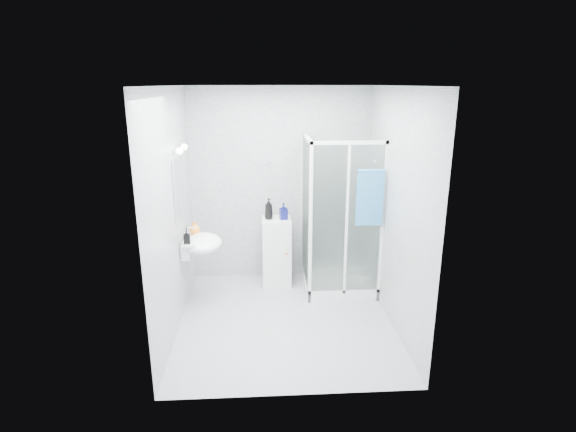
{
  "coord_description": "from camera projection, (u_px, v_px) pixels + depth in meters",
  "views": [
    {
      "loc": [
        -0.25,
        -4.61,
        2.62
      ],
      "look_at": [
        0.05,
        0.35,
        1.15
      ],
      "focal_mm": 28.0,
      "sensor_mm": 36.0,
      "label": 1
    }
  ],
  "objects": [
    {
      "name": "shower_enclosure",
      "position": [
        334.0,
        258.0,
        5.82
      ],
      "size": [
        0.9,
        0.95,
        2.0
      ],
      "color": "white",
      "rests_on": "ground"
    },
    {
      "name": "hand_towel",
      "position": [
        370.0,
        196.0,
        5.19
      ],
      "size": [
        0.31,
        0.05,
        0.67
      ],
      "color": "teal",
      "rests_on": "shower_enclosure"
    },
    {
      "name": "shampoo_bottle_b",
      "position": [
        284.0,
        211.0,
        5.84
      ],
      "size": [
        0.11,
        0.12,
        0.22
      ],
      "primitive_type": "imported",
      "rotation": [
        0.0,
        0.0,
        0.18
      ],
      "color": "#0D1153",
      "rests_on": "storage_cabinet"
    },
    {
      "name": "mirror",
      "position": [
        179.0,
        186.0,
        5.11
      ],
      "size": [
        0.02,
        0.6,
        0.7
      ],
      "primitive_type": "cube",
      "color": "white",
      "rests_on": "room"
    },
    {
      "name": "room",
      "position": [
        285.0,
        212.0,
        4.81
      ],
      "size": [
        2.4,
        2.6,
        2.6
      ],
      "color": "#BABFC0",
      "rests_on": "ground"
    },
    {
      "name": "wall_hooks",
      "position": [
        261.0,
        163.0,
        5.9
      ],
      "size": [
        0.23,
        0.06,
        0.03
      ],
      "color": "silver",
      "rests_on": "room"
    },
    {
      "name": "storage_cabinet",
      "position": [
        277.0,
        252.0,
        6.01
      ],
      "size": [
        0.38,
        0.41,
        0.92
      ],
      "rotation": [
        0.0,
        0.0,
        0.0
      ],
      "color": "white",
      "rests_on": "ground"
    },
    {
      "name": "soap_dispenser_orange",
      "position": [
        195.0,
        228.0,
        5.43
      ],
      "size": [
        0.16,
        0.16,
        0.16
      ],
      "primitive_type": "imported",
      "rotation": [
        0.0,
        0.0,
        0.27
      ],
      "color": "orange",
      "rests_on": "wall_basin"
    },
    {
      "name": "wall_basin",
      "position": [
        200.0,
        244.0,
        5.32
      ],
      "size": [
        0.46,
        0.56,
        0.35
      ],
      "color": "white",
      "rests_on": "ground"
    },
    {
      "name": "vanity_lights",
      "position": [
        181.0,
        149.0,
        4.99
      ],
      "size": [
        0.1,
        0.4,
        0.08
      ],
      "color": "silver",
      "rests_on": "room"
    },
    {
      "name": "soap_dispenser_black",
      "position": [
        187.0,
        237.0,
        5.11
      ],
      "size": [
        0.08,
        0.08,
        0.16
      ],
      "primitive_type": "imported",
      "rotation": [
        0.0,
        0.0,
        0.09
      ],
      "color": "black",
      "rests_on": "wall_basin"
    },
    {
      "name": "shampoo_bottle_a",
      "position": [
        269.0,
        209.0,
        5.84
      ],
      "size": [
        0.14,
        0.14,
        0.28
      ],
      "primitive_type": "imported",
      "rotation": [
        0.0,
        0.0,
        0.4
      ],
      "color": "black",
      "rests_on": "storage_cabinet"
    }
  ]
}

